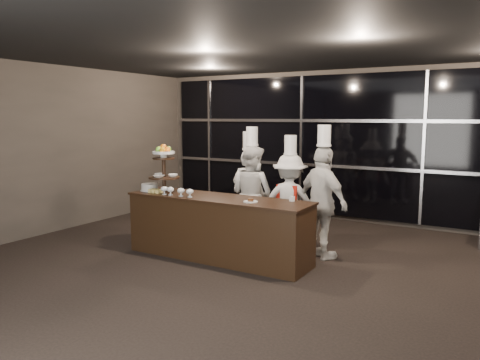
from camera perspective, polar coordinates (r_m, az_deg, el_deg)
The scene contains 13 objects.
room at distance 4.89m, azimuth -2.58°, elevation 0.87°, with size 10.00×10.00×10.00m.
window_wall at distance 9.40m, azimuth 14.26°, elevation 3.98°, with size 8.60×0.10×2.80m.
buffet_counter at distance 6.91m, azimuth -2.71°, elevation -5.81°, with size 2.84×0.74×0.92m.
display_stand at distance 7.36m, azimuth -9.27°, elevation 1.84°, with size 0.48×0.48×0.74m.
compotes at distance 6.97m, azimuth -7.78°, elevation -1.25°, with size 0.59×0.11×0.12m.
layer_cake at distance 7.53m, azimuth -10.95°, elevation -0.87°, with size 0.30×0.30×0.11m.
pastry_squares at distance 7.31m, azimuth -10.28°, elevation -1.32°, with size 0.20×0.13×0.05m.
small_plate at distance 6.42m, azimuth 1.30°, elevation -2.57°, with size 0.20×0.20×0.05m.
chef_cup at distance 6.51m, azimuth 6.36°, elevation -2.28°, with size 0.08×0.08×0.07m, color white.
chef_a at distance 7.83m, azimuth 1.04°, elevation -1.65°, with size 0.61×0.45×1.84m.
chef_b at distance 7.70m, azimuth 1.45°, elevation -1.66°, with size 0.91×0.78×1.92m.
chef_c at distance 7.42m, azimuth 6.08°, elevation -2.55°, with size 1.06×0.75×1.80m.
chef_d at distance 6.94m, azimuth 10.03°, elevation -2.61°, with size 1.05×0.82×1.97m.
Camera 1 is at (2.67, -4.05, 2.09)m, focal length 35.00 mm.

